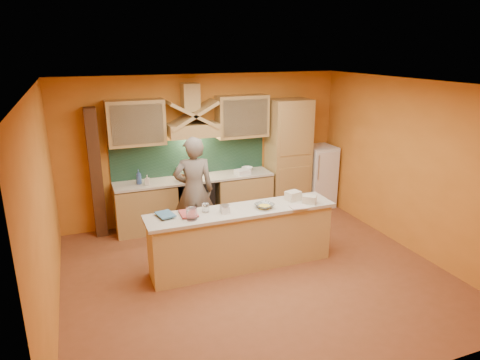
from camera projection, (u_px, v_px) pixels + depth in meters
name	position (u px, v px, depth m)	size (l,w,h in m)	color
floor	(255.00, 273.00, 6.46)	(5.50, 5.00, 0.01)	brown
ceiling	(257.00, 84.00, 5.62)	(5.50, 5.00, 0.01)	white
wall_back	(205.00, 148.00, 8.26)	(5.50, 0.02, 2.80)	orange
wall_front	(367.00, 266.00, 3.81)	(5.50, 0.02, 2.80)	orange
wall_left	(44.00, 211.00, 5.09)	(0.02, 5.00, 2.80)	orange
wall_right	(411.00, 166.00, 6.99)	(0.02, 5.00, 2.80)	orange
base_cabinet_left	(146.00, 209.00, 7.85)	(1.10, 0.60, 0.86)	tan
base_cabinet_right	(242.00, 196.00, 8.51)	(1.10, 0.60, 0.86)	tan
counter_top	(195.00, 179.00, 8.04)	(3.00, 0.62, 0.04)	beige
stove	(196.00, 201.00, 8.17)	(0.60, 0.58, 0.90)	black
backsplash	(191.00, 157.00, 8.19)	(3.00, 0.03, 0.70)	#183526
range_hood	(193.00, 130.00, 7.81)	(0.92, 0.50, 0.24)	tan
hood_chimney	(190.00, 97.00, 7.73)	(0.30, 0.30, 0.50)	tan
upper_cabinet_left	(136.00, 123.00, 7.48)	(1.00, 0.35, 0.80)	tan
upper_cabinet_right	(242.00, 116.00, 8.17)	(1.00, 0.35, 0.80)	tan
pantry_column	(288.00, 157.00, 8.64)	(0.80, 0.60, 2.30)	tan
fridge	(319.00, 176.00, 9.05)	(0.58, 0.60, 1.30)	white
trim_column_left	(96.00, 173.00, 7.49)	(0.20, 0.30, 2.30)	#472816
island_body	(242.00, 240.00, 6.56)	(2.80, 0.55, 0.88)	tan
island_top	(242.00, 211.00, 6.41)	(2.90, 0.62, 0.05)	beige
person	(194.00, 191.00, 7.25)	(0.68, 0.45, 1.87)	#70665B
pot_large	(185.00, 177.00, 7.82)	(0.22, 0.22, 0.17)	#B7B7BE
pot_small	(201.00, 172.00, 8.23)	(0.21, 0.21, 0.12)	silver
soap_bottle_a	(147.00, 180.00, 7.59)	(0.08, 0.08, 0.18)	beige
soap_bottle_b	(139.00, 177.00, 7.62)	(0.10, 0.10, 0.26)	#324D89
bowl_back	(247.00, 169.00, 8.48)	(0.22, 0.22, 0.07)	white
dish_rack	(242.00, 172.00, 8.22)	(0.27, 0.21, 0.10)	white
book_lower	(180.00, 215.00, 6.15)	(0.24, 0.33, 0.03)	#B34440
book_upper	(158.00, 216.00, 6.05)	(0.22, 0.30, 0.02)	teal
jar_large	(192.00, 214.00, 6.00)	(0.15, 0.15, 0.17)	silver
jar_small	(206.00, 208.00, 6.28)	(0.11, 0.11, 0.13)	white
kitchen_scale	(225.00, 210.00, 6.25)	(0.12, 0.12, 0.10)	white
mixing_bowl	(264.00, 206.00, 6.44)	(0.27, 0.27, 0.07)	white
cloth	(299.00, 207.00, 6.47)	(0.26, 0.19, 0.02)	beige
grocery_bag_a	(293.00, 196.00, 6.77)	(0.22, 0.17, 0.14)	beige
grocery_bag_b	(310.00, 199.00, 6.63)	(0.20, 0.16, 0.12)	beige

